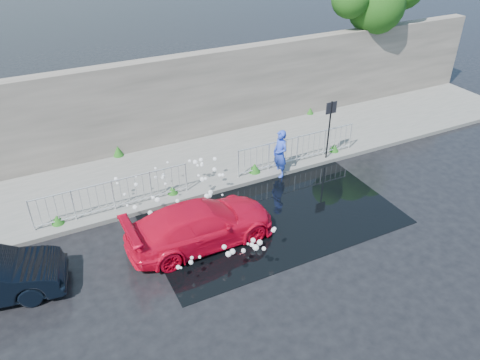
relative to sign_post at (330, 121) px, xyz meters
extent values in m
plane|color=black|center=(-4.20, -3.10, -1.72)|extent=(90.00, 90.00, 0.00)
cube|color=#5F5F5B|center=(-4.20, 1.90, -1.65)|extent=(30.00, 4.00, 0.15)
cube|color=#5F5F5B|center=(-4.20, -0.10, -1.64)|extent=(30.00, 0.25, 0.16)
cube|color=#554E48|center=(-4.20, 4.10, 0.18)|extent=(30.00, 0.60, 3.50)
cube|color=black|center=(-3.70, -2.10, -1.72)|extent=(8.00, 5.00, 0.01)
cylinder|color=black|center=(0.00, 0.00, -0.47)|extent=(0.06, 0.06, 2.50)
cube|color=black|center=(0.00, 0.00, 0.53)|extent=(0.45, 0.04, 0.45)
cylinder|color=#332114|center=(5.80, 5.10, 0.78)|extent=(0.36, 0.36, 5.00)
sphere|color=#174510|center=(5.30, 4.30, 2.88)|extent=(2.64, 2.64, 2.64)
cylinder|color=silver|center=(-10.70, 0.25, -1.02)|extent=(0.05, 0.05, 1.10)
cylinder|color=silver|center=(-5.70, 0.25, -1.02)|extent=(0.05, 0.05, 1.10)
cylinder|color=silver|center=(-8.20, 0.25, -0.50)|extent=(5.00, 0.04, 0.04)
cylinder|color=silver|center=(-8.20, 0.25, -1.45)|extent=(5.00, 0.04, 0.04)
cylinder|color=silver|center=(-3.70, 0.25, -1.02)|extent=(0.05, 0.05, 1.10)
cylinder|color=silver|center=(1.30, 0.25, -1.02)|extent=(0.05, 0.05, 1.10)
cylinder|color=silver|center=(-1.20, 0.25, -0.50)|extent=(5.00, 0.04, 0.04)
cylinder|color=silver|center=(-1.20, 0.25, -1.45)|extent=(5.00, 0.04, 0.04)
cone|color=#165216|center=(-10.00, 0.30, -1.42)|extent=(0.40, 0.40, 0.31)
cone|color=#165216|center=(-6.20, 0.30, -1.43)|extent=(0.36, 0.36, 0.28)
cone|color=#165216|center=(-3.00, 0.30, -1.40)|extent=(0.44, 0.44, 0.36)
cone|color=#165216|center=(0.60, 0.30, -1.40)|extent=(0.38, 0.38, 0.34)
cone|color=#165216|center=(-7.20, 3.80, -1.36)|extent=(0.42, 0.42, 0.42)
cone|color=#165216|center=(1.80, 3.80, -1.43)|extent=(0.34, 0.34, 0.29)
sphere|color=white|center=(-7.13, -1.23, -1.33)|extent=(0.07, 0.07, 0.07)
sphere|color=white|center=(-5.23, 0.54, -0.70)|extent=(0.17, 0.17, 0.17)
sphere|color=white|center=(-5.01, 0.47, -0.78)|extent=(0.10, 0.10, 0.10)
sphere|color=white|center=(-7.96, 0.60, -0.84)|extent=(0.08, 0.08, 0.08)
sphere|color=white|center=(-7.35, -0.88, -1.27)|extent=(0.16, 0.16, 0.16)
sphere|color=white|center=(-7.95, 0.79, -0.77)|extent=(0.13, 0.13, 0.13)
sphere|color=white|center=(-7.00, -0.63, -1.03)|extent=(0.17, 0.17, 0.17)
sphere|color=white|center=(-5.22, -0.72, -1.22)|extent=(0.16, 0.16, 0.16)
sphere|color=white|center=(-4.94, -1.06, -1.20)|extent=(0.07, 0.07, 0.07)
sphere|color=white|center=(-7.45, 0.13, -0.76)|extent=(0.12, 0.12, 0.12)
sphere|color=white|center=(-5.00, 0.50, -0.86)|extent=(0.12, 0.12, 0.12)
sphere|color=white|center=(-7.94, -0.46, -1.06)|extent=(0.08, 0.08, 0.08)
sphere|color=white|center=(-5.43, -0.91, -1.19)|extent=(0.18, 0.18, 0.18)
sphere|color=white|center=(-5.16, -0.20, -0.99)|extent=(0.11, 0.11, 0.11)
sphere|color=white|center=(-7.08, -0.41, -1.06)|extent=(0.12, 0.12, 0.12)
sphere|color=white|center=(-5.18, 0.45, -0.80)|extent=(0.08, 0.08, 0.08)
sphere|color=white|center=(-4.58, -0.34, -0.93)|extent=(0.12, 0.12, 0.12)
sphere|color=white|center=(-6.60, 0.73, -0.69)|extent=(0.09, 0.09, 0.09)
sphere|color=white|center=(-7.34, 0.57, -0.73)|extent=(0.08, 0.08, 0.08)
sphere|color=white|center=(-5.00, 0.57, -0.69)|extent=(0.14, 0.14, 0.14)
sphere|color=white|center=(-6.71, 0.42, -0.86)|extent=(0.10, 0.10, 0.10)
sphere|color=white|center=(-5.38, -1.27, -1.41)|extent=(0.16, 0.16, 0.16)
sphere|color=white|center=(-5.38, -0.12, -0.85)|extent=(0.09, 0.09, 0.09)
sphere|color=white|center=(-6.50, 0.36, -0.89)|extent=(0.11, 0.11, 0.11)
sphere|color=white|center=(-6.45, 0.38, -0.82)|extent=(0.14, 0.14, 0.14)
sphere|color=white|center=(-5.30, -0.84, -1.25)|extent=(0.15, 0.15, 0.15)
sphere|color=white|center=(-5.33, -0.32, -0.90)|extent=(0.16, 0.16, 0.16)
sphere|color=white|center=(-4.72, 0.04, -0.87)|extent=(0.15, 0.15, 0.15)
sphere|color=white|center=(-6.57, -0.20, -0.79)|extent=(0.09, 0.09, 0.09)
sphere|color=white|center=(-6.07, -0.97, -1.38)|extent=(0.08, 0.08, 0.08)
sphere|color=white|center=(-6.39, -0.75, -1.19)|extent=(0.14, 0.14, 0.14)
sphere|color=white|center=(-4.47, 0.58, -0.79)|extent=(0.14, 0.14, 0.14)
sphere|color=white|center=(-4.67, -0.26, -0.95)|extent=(0.13, 0.13, 0.13)
sphere|color=white|center=(-7.74, -0.61, -1.10)|extent=(0.15, 0.15, 0.15)
sphere|color=white|center=(-5.41, 0.60, -0.64)|extent=(0.11, 0.11, 0.11)
sphere|color=white|center=(-6.11, 0.90, -0.68)|extent=(0.08, 0.08, 0.08)
sphere|color=white|center=(-7.90, -0.09, -0.88)|extent=(0.09, 0.09, 0.09)
sphere|color=white|center=(-4.97, -3.29, -1.47)|extent=(0.15, 0.15, 0.15)
sphere|color=white|center=(-5.19, -3.40, -1.45)|extent=(0.08, 0.08, 0.08)
sphere|color=white|center=(-7.44, -3.68, -1.20)|extent=(0.12, 0.12, 0.12)
sphere|color=white|center=(-7.47, -4.01, -0.94)|extent=(0.07, 0.07, 0.07)
sphere|color=white|center=(-6.80, -3.62, -1.14)|extent=(0.09, 0.09, 0.09)
sphere|color=white|center=(-5.54, -4.27, -0.70)|extent=(0.12, 0.12, 0.12)
sphere|color=white|center=(-6.04, -3.57, -1.11)|extent=(0.14, 0.14, 0.14)
sphere|color=white|center=(-4.59, -3.78, -0.89)|extent=(0.14, 0.14, 0.14)
sphere|color=white|center=(-5.28, -4.47, -0.78)|extent=(0.12, 0.12, 0.12)
sphere|color=white|center=(-7.11, -3.77, -1.09)|extent=(0.13, 0.13, 0.13)
sphere|color=white|center=(-4.53, -3.75, -0.88)|extent=(0.11, 0.11, 0.11)
sphere|color=white|center=(-5.49, -4.40, -0.72)|extent=(0.17, 0.17, 0.17)
sphere|color=white|center=(-4.81, -3.42, -1.52)|extent=(0.18, 0.18, 0.18)
sphere|color=white|center=(-6.01, -4.05, -0.92)|extent=(0.16, 0.16, 0.16)
sphere|color=white|center=(-6.25, -4.31, -0.72)|extent=(0.15, 0.15, 0.15)
sphere|color=white|center=(-5.59, -3.87, -1.19)|extent=(0.13, 0.13, 0.13)
sphere|color=white|center=(-6.98, -3.49, -1.20)|extent=(0.10, 0.10, 0.10)
imported|color=red|center=(-6.24, -2.37, -1.07)|extent=(4.54, 1.93, 1.31)
imported|color=blue|center=(-2.17, -0.10, -0.81)|extent=(0.50, 0.70, 1.82)
camera|label=1|loc=(-10.14, -12.75, 7.38)|focal=35.00mm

